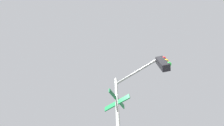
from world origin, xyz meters
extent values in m
cylinder|color=slate|center=(-6.57, -5.64, 6.01)|extent=(0.92, 2.00, 0.09)
cube|color=black|center=(-6.15, -4.66, 5.56)|extent=(0.28, 0.28, 0.80)
sphere|color=red|center=(-6.09, -4.52, 5.81)|extent=(0.18, 0.18, 0.18)
sphere|color=orange|center=(-6.09, -4.52, 5.56)|extent=(0.18, 0.18, 0.18)
sphere|color=green|center=(-6.09, -4.52, 5.31)|extent=(0.18, 0.18, 0.18)
cube|color=#0F5128|center=(-6.99, -6.63, 4.80)|extent=(0.47, 1.03, 0.20)
cube|color=#0F5128|center=(-6.99, -6.63, 5.02)|extent=(0.94, 0.43, 0.20)
camera|label=1|loc=(-3.72, -6.09, 1.17)|focal=20.47mm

